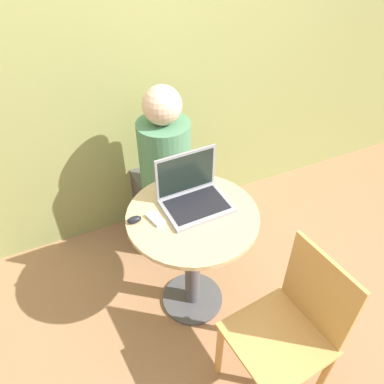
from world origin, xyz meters
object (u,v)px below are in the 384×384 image
at_px(cell_phone, 155,219).
at_px(laptop, 193,195).
at_px(person_seated, 163,182).
at_px(chair_empty, 289,331).

bearing_deg(cell_phone, laptop, 9.28).
bearing_deg(person_seated, laptop, -92.06).
bearing_deg(chair_empty, person_seated, 96.94).
height_order(laptop, person_seated, person_seated).
relative_size(cell_phone, person_seated, 0.10).
bearing_deg(cell_phone, person_seated, 66.07).
height_order(laptop, chair_empty, laptop).
height_order(cell_phone, person_seated, person_seated).
height_order(chair_empty, person_seated, person_seated).
bearing_deg(chair_empty, laptop, 103.32).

